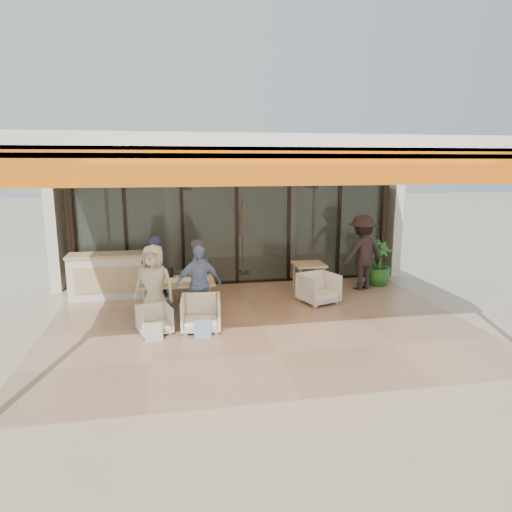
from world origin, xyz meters
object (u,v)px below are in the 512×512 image
Objects in this scene: diner_navy at (156,274)px; diner_periwinkle at (199,284)px; diner_grey at (196,274)px; dining_table at (176,283)px; standing_woman at (362,253)px; chair_far_left at (157,289)px; side_chair at (319,287)px; diner_cream at (154,285)px; host_counter at (111,275)px; chair_near_right at (201,312)px; potted_palm at (378,263)px; side_table at (309,268)px; chair_near_left at (155,319)px; chair_far_right at (195,288)px.

diner_navy reaches higher than diner_periwinkle.
diner_periwinkle is at bearing 70.88° from diner_grey.
standing_woman reaches higher than dining_table.
diner_navy is at bearing 83.74° from chair_far_left.
side_chair is (2.67, -0.18, -0.37)m from diner_grey.
dining_table is at bearing 64.65° from diner_cream.
host_counter reaches higher than side_chair.
diner_cream is 0.84m from diner_periwinkle.
dining_table is 0.62m from diner_navy.
diner_navy is at bearing 133.02° from dining_table.
diner_cream reaches higher than chair_far_left.
potted_palm is at bearing 32.16° from chair_near_right.
potted_palm is at bearing 11.76° from side_table.
side_chair is at bearing -90.00° from side_table.
diner_grey is 2.73m from side_table.
chair_far_left is 4.93m from standing_woman.
chair_far_left is 0.43× the size of diner_grey.
chair_near_right is at bearing -66.00° from dining_table.
diner_cream is 2.10× the size of side_table.
diner_navy is at bearing 157.74° from side_chair.
host_counter reaches higher than chair_near_left.
side_table is (3.51, 0.57, -0.16)m from diner_navy.
diner_navy is at bearing -170.84° from side_table.
diner_periwinkle reaches higher than chair_far_right.
dining_table is at bearing -164.31° from potted_palm.
chair_near_left is (1.05, -2.50, -0.24)m from host_counter.
side_table is at bearing -11.38° from standing_woman.
host_counter is 1.59× the size of potted_palm.
diner_cream reaches higher than chair_far_right.
chair_far_left is at bearing 106.90° from diner_cream.
chair_near_left is at bearing -150.73° from side_table.
side_chair is (3.51, -0.68, 0.06)m from chair_far_left.
chair_near_left is 0.32× the size of standing_woman.
standing_woman is (4.89, 1.60, 0.14)m from diner_cream.
diner_navy reaches higher than side_chair.
potted_palm is at bearing 35.85° from diner_cream.
dining_table is 1.11m from chair_far_right.
host_counter reaches higher than chair_near_right.
dining_table is 2.01× the size of side_table.
standing_woman is at bearing 32.38° from chair_near_right.
standing_woman reaches higher than chair_near_left.
host_counter is at bearing -20.92° from standing_woman.
chair_near_right is at bearing -16.34° from chair_near_left.
diner_periwinkle is (0.00, -1.40, 0.46)m from chair_far_right.
chair_near_right is at bearing 104.30° from diner_navy.
chair_far_right reaches higher than chair_near_left.
chair_far_right is 0.32× the size of standing_woman.
diner_navy is 1.04× the size of diner_periwinkle.
standing_woman reaches higher than potted_palm.
dining_table is 2.34× the size of chair_far_left.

